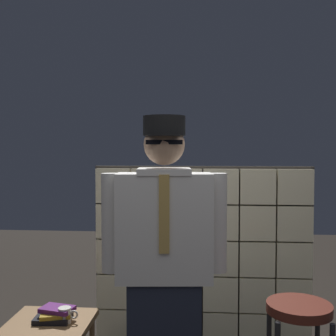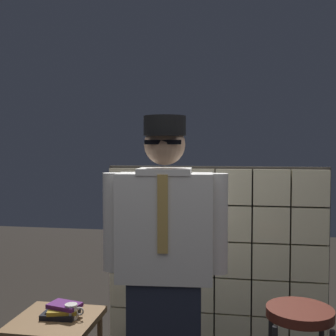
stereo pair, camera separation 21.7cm
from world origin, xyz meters
name	(u,v)px [view 2 (the right image)]	position (x,y,z in m)	size (l,w,h in m)	color
glass_block_wall	(215,258)	(0.00, 1.42, 0.72)	(1.77, 0.10, 1.48)	beige
standing_person	(165,267)	(-0.22, 0.37, 0.93)	(0.71, 0.32, 1.78)	#1E2333
side_table	(56,328)	(-0.96, 0.54, 0.45)	(0.52, 0.52, 0.51)	brown
book_stack	(62,310)	(-0.93, 0.58, 0.55)	(0.25, 0.21, 0.08)	black
coffee_mug	(72,311)	(-0.86, 0.55, 0.56)	(0.13, 0.08, 0.09)	silver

